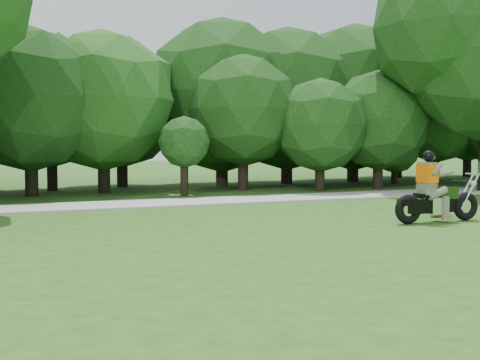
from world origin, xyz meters
TOP-DOWN VIEW (x-y plane):
  - ground at (0.00, 0.00)m, footprint 100.00×100.00m
  - walkway at (0.00, 8.00)m, footprint 60.00×2.20m
  - tree_line at (0.49, 14.38)m, footprint 39.72×11.39m
  - chopper_motorcycle at (2.50, 1.18)m, footprint 2.49×0.66m

SIDE VIEW (x-z plane):
  - ground at x=0.00m, z-range 0.00..0.00m
  - walkway at x=0.00m, z-range 0.00..0.06m
  - chopper_motorcycle at x=2.50m, z-range -0.23..1.55m
  - tree_line at x=0.49m, z-range -0.22..7.57m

